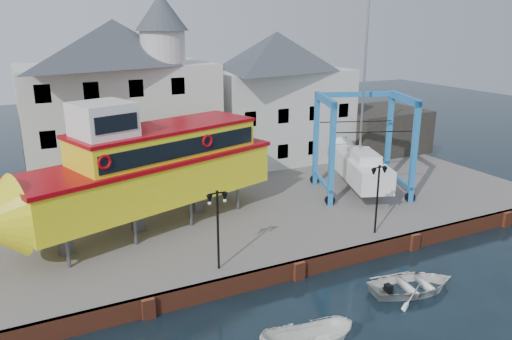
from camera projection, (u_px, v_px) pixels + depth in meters
name	position (u px, v px, depth m)	size (l,w,h in m)	color
ground	(298.00, 279.00, 26.32)	(140.00, 140.00, 0.00)	black
hardstanding	(219.00, 204.00, 35.61)	(44.00, 22.00, 1.00)	#685E58
quay_wall	(297.00, 270.00, 26.27)	(44.00, 0.47, 1.00)	brown
building_white_main	(120.00, 99.00, 37.91)	(14.00, 8.30, 14.00)	silver
building_white_right	(276.00, 96.00, 44.56)	(12.00, 8.00, 11.20)	silver
shed_dark	(377.00, 130.00, 48.15)	(8.00, 7.00, 4.00)	black
lamp_post_left	(217.00, 210.00, 24.44)	(1.12, 0.32, 4.20)	black
lamp_post_right	(378.00, 182.00, 28.71)	(1.12, 0.32, 4.20)	black
tour_boat	(135.00, 171.00, 28.84)	(18.62, 9.70, 7.91)	#59595E
travel_lift	(358.00, 159.00, 36.69)	(7.69, 9.30, 13.68)	#247DBF
motorboat_b	(412.00, 291.00, 25.16)	(3.24, 4.54, 0.94)	white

